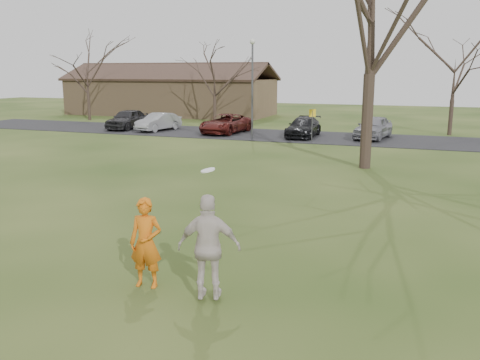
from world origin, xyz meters
name	(u,v)px	position (x,y,z in m)	size (l,w,h in m)	color
ground	(170,293)	(0.00, 0.00, 0.00)	(120.00, 120.00, 0.00)	#1E380F
parking_strip	(352,139)	(0.00, 25.00, 0.02)	(62.00, 6.50, 0.04)	black
player_defender	(146,243)	(-0.61, 0.16, 0.93)	(0.68, 0.44, 1.86)	#C95F10
car_0	(128,119)	(-16.72, 24.81, 0.78)	(1.75, 4.34, 1.48)	#242427
car_1	(158,122)	(-13.99, 24.61, 0.68)	(1.35, 3.88, 1.28)	gray
car_2	(225,124)	(-8.79, 24.87, 0.70)	(2.20, 4.78, 1.33)	#531713
car_3	(303,127)	(-3.16, 24.72, 0.68)	(1.78, 4.39, 1.27)	black
car_4	(373,127)	(1.28, 25.39, 0.77)	(1.73, 4.30, 1.47)	gray
catching_play	(209,247)	(0.88, -0.07, 1.10)	(1.28, 0.79, 2.50)	beige
building	(171,95)	(-20.00, 38.00, 1.93)	(20.60, 8.50, 5.14)	#8C6D4C
lamp_post	(252,77)	(-6.00, 22.50, 3.97)	(0.34, 0.34, 6.27)	#47474C
sign_yellow	(312,120)	(-2.00, 22.00, 1.45)	(0.35, 0.35, 2.08)	#47474C
big_tree	(373,7)	(2.00, 15.00, 7.00)	(9.00, 9.00, 14.00)	#352821
small_tree_row	(429,77)	(4.38, 30.06, 3.89)	(55.00, 5.90, 8.50)	#352821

